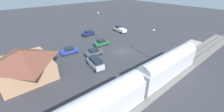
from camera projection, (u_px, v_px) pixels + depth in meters
ground_plane at (122, 51)px, 37.95m from camera, size 200.00×200.00×0.00m
railway_track at (169, 74)px, 28.39m from camera, size 4.80×70.00×0.30m
platform at (153, 66)px, 31.08m from camera, size 3.20×46.00×0.30m
passenger_train at (140, 82)px, 21.65m from camera, size 2.93×33.02×4.98m
station_building at (24, 63)px, 26.80m from camera, size 11.46×9.73×5.41m
pedestrian_on_platform at (164, 58)px, 31.98m from camera, size 0.36×0.36×1.71m
suv_silver at (96, 63)px, 30.27m from camera, size 5.12×2.90×2.22m
pickup_white at (120, 29)px, 52.74m from camera, size 5.56×2.87×2.14m
sedan_blue at (69, 51)px, 36.32m from camera, size 2.38×4.69×1.74m
sedan_navy at (88, 33)px, 49.07m from camera, size 2.36×4.69×1.74m
sedan_charcoal at (94, 52)px, 35.45m from camera, size 2.24×4.65×1.74m
sedan_green at (101, 43)px, 41.16m from camera, size 2.06×4.58×1.74m
light_pole_near_platform at (152, 40)px, 32.50m from camera, size 0.44×0.44×7.28m
light_pole_lot_center at (99, 23)px, 43.16m from camera, size 0.44×0.44×8.74m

